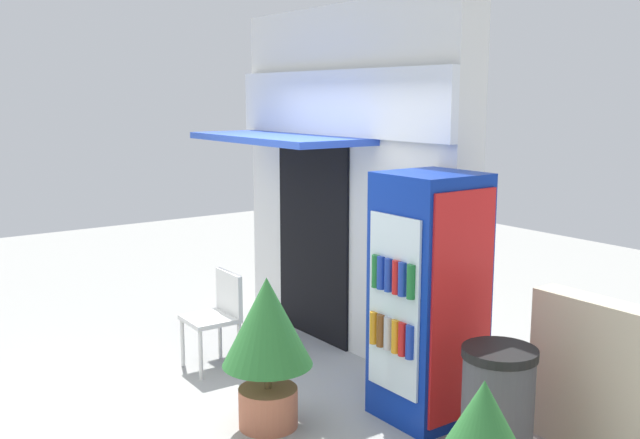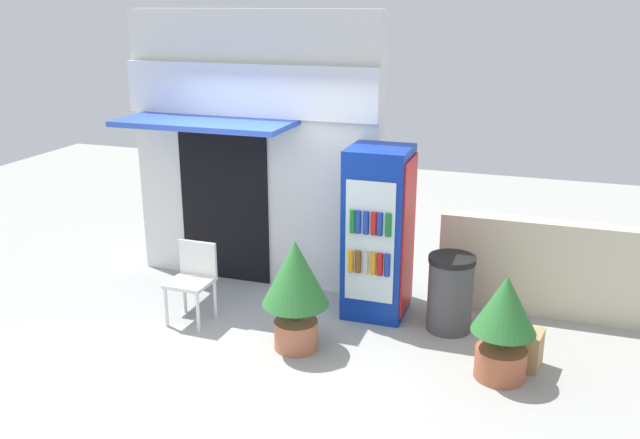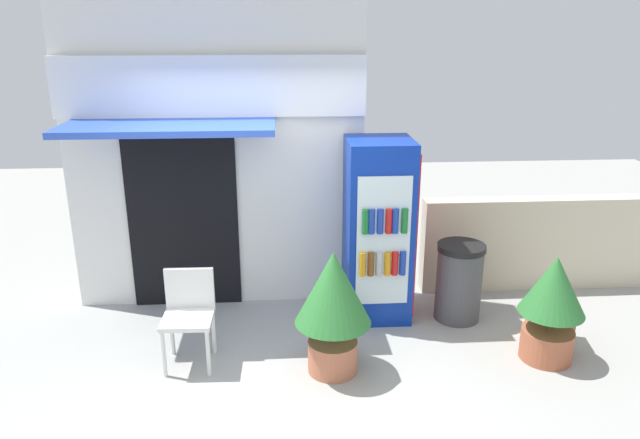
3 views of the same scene
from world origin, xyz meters
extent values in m
plane|color=#A3A39E|center=(0.00, 0.00, 0.00)|extent=(16.00, 16.00, 0.00)
cube|color=silver|center=(-0.47, 1.69, 1.60)|extent=(3.02, 0.31, 3.19)
cube|color=white|center=(-0.47, 1.49, 2.32)|extent=(3.02, 0.08, 0.59)
cube|color=blue|center=(-0.83, 1.12, 1.99)|extent=(1.96, 0.83, 0.06)
cube|color=black|center=(-0.83, 1.52, 0.97)|extent=(1.13, 0.03, 1.94)
cube|color=#0C2D9E|center=(1.15, 1.17, 0.92)|extent=(0.64, 0.66, 1.84)
cube|color=silver|center=(1.15, 0.83, 0.92)|extent=(0.51, 0.02, 1.29)
cube|color=red|center=(1.48, 1.17, 0.92)|extent=(0.02, 0.59, 1.66)
cylinder|color=orange|center=(0.95, 0.81, 0.71)|extent=(0.06, 0.06, 0.24)
cylinder|color=brown|center=(1.03, 0.81, 0.71)|extent=(0.06, 0.06, 0.24)
cylinder|color=#B2B2B7|center=(1.11, 0.81, 0.71)|extent=(0.06, 0.06, 0.24)
cylinder|color=orange|center=(1.19, 0.81, 0.71)|extent=(0.06, 0.06, 0.24)
cylinder|color=red|center=(1.26, 0.81, 0.71)|extent=(0.06, 0.06, 0.24)
cylinder|color=#1938A5|center=(1.34, 0.81, 0.71)|extent=(0.06, 0.06, 0.24)
cylinder|color=#196B2D|center=(0.97, 0.81, 1.14)|extent=(0.06, 0.06, 0.24)
cylinder|color=#1938A5|center=(1.03, 0.81, 1.14)|extent=(0.06, 0.06, 0.24)
cylinder|color=#1938A5|center=(1.11, 0.81, 1.14)|extent=(0.06, 0.06, 0.24)
cylinder|color=red|center=(1.19, 0.81, 1.14)|extent=(0.06, 0.06, 0.24)
cylinder|color=#1938A5|center=(1.25, 0.81, 1.14)|extent=(0.06, 0.06, 0.24)
cylinder|color=#196B2D|center=(1.34, 0.81, 1.14)|extent=(0.06, 0.06, 0.24)
cylinder|color=silver|center=(-0.84, 0.11, 0.22)|extent=(0.04, 0.04, 0.43)
cylinder|color=silver|center=(-0.47, 0.10, 0.22)|extent=(0.04, 0.04, 0.43)
cylinder|color=silver|center=(-0.83, 0.48, 0.22)|extent=(0.04, 0.04, 0.43)
cylinder|color=silver|center=(-0.46, 0.47, 0.22)|extent=(0.04, 0.04, 0.43)
cube|color=silver|center=(-0.65, 0.29, 0.45)|extent=(0.44, 0.43, 0.04)
cube|color=silver|center=(-0.65, 0.48, 0.66)|extent=(0.43, 0.05, 0.38)
cylinder|color=#BC6B4C|center=(0.61, 0.11, 0.15)|extent=(0.43, 0.43, 0.29)
cylinder|color=brown|center=(0.61, 0.11, 0.38)|extent=(0.05, 0.05, 0.18)
cone|color=#2D7533|center=(0.61, 0.11, 0.80)|extent=(0.66, 0.66, 0.64)
cylinder|color=#AD5B3D|center=(2.55, 0.18, 0.14)|extent=(0.46, 0.46, 0.29)
cylinder|color=brown|center=(2.55, 0.18, 0.38)|extent=(0.05, 0.05, 0.18)
cone|color=#2D7533|center=(2.55, 0.18, 0.73)|extent=(0.58, 0.58, 0.53)
cylinder|color=#47474C|center=(1.97, 0.99, 0.37)|extent=(0.46, 0.46, 0.75)
cylinder|color=black|center=(1.97, 0.99, 0.78)|extent=(0.48, 0.48, 0.06)
cube|color=beige|center=(3.04, 1.70, 0.53)|extent=(2.59, 0.23, 1.06)
cube|color=tan|center=(2.71, 0.47, 0.18)|extent=(0.43, 0.35, 0.36)
camera|label=1|loc=(4.80, -2.45, 2.39)|focal=40.14mm
camera|label=2|loc=(2.77, -5.56, 3.26)|focal=38.42mm
camera|label=3|loc=(0.19, -4.44, 2.93)|focal=33.52mm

